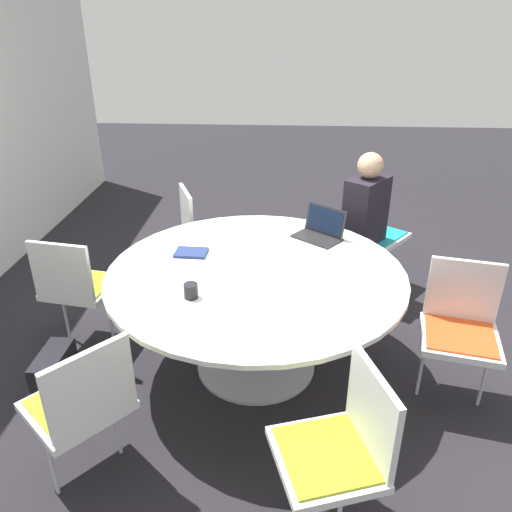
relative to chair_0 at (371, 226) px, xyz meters
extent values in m
plane|color=black|center=(-1.25, 0.91, -0.53)|extent=(16.00, 16.00, 0.00)
cylinder|color=#B7B7BC|center=(-1.25, 0.91, -0.52)|extent=(0.80, 0.80, 0.02)
cylinder|color=#B7B7BC|center=(-1.25, 0.91, -0.17)|extent=(0.16, 0.16, 0.68)
cylinder|color=white|center=(-1.25, 0.91, 0.19)|extent=(1.86, 1.86, 0.03)
cube|color=silver|center=(-0.04, -0.05, -0.07)|extent=(0.61, 0.60, 0.04)
cube|color=teal|center=(-0.04, -0.05, -0.05)|extent=(0.53, 0.53, 0.01)
cube|color=silver|center=(0.08, 0.10, 0.15)|extent=(0.35, 0.28, 0.40)
cylinder|color=silver|center=(0.10, -0.17, -0.31)|extent=(0.02, 0.02, 0.44)
cylinder|color=silver|center=(-0.18, 0.06, -0.31)|extent=(0.02, 0.02, 0.44)
cube|color=silver|center=(-0.09, 1.37, -0.07)|extent=(0.56, 0.55, 0.04)
cube|color=teal|center=(-0.09, 1.37, -0.05)|extent=(0.50, 0.49, 0.01)
cube|color=silver|center=(-0.17, 1.55, 0.15)|extent=(0.40, 0.18, 0.40)
cylinder|color=silver|center=(0.07, 1.44, -0.31)|extent=(0.02, 0.02, 0.44)
cylinder|color=silver|center=(-0.26, 1.30, -0.31)|extent=(0.02, 0.02, 0.44)
cube|color=silver|center=(-1.04, 2.13, -0.07)|extent=(0.49, 0.50, 0.04)
cube|color=olive|center=(-1.04, 2.13, -0.05)|extent=(0.43, 0.44, 0.01)
cube|color=silver|center=(-1.24, 2.17, 0.15)|extent=(0.10, 0.42, 0.40)
cylinder|color=silver|center=(-1.02, 2.31, -0.31)|extent=(0.02, 0.02, 0.44)
cylinder|color=silver|center=(-1.07, 1.96, -0.31)|extent=(0.02, 0.02, 0.44)
cube|color=silver|center=(-2.18, 1.73, -0.07)|extent=(0.61, 0.61, 0.04)
cube|color=olive|center=(-2.18, 1.73, -0.05)|extent=(0.53, 0.53, 0.01)
cube|color=silver|center=(-2.31, 1.58, 0.15)|extent=(0.33, 0.30, 0.40)
cylinder|color=silver|center=(-2.32, 1.84, -0.31)|extent=(0.02, 0.02, 0.44)
cylinder|color=silver|center=(-2.05, 1.61, -0.31)|extent=(0.02, 0.02, 0.44)
cube|color=silver|center=(-2.43, 0.54, -0.07)|extent=(0.55, 0.53, 0.04)
cube|color=olive|center=(-2.43, 0.54, -0.05)|extent=(0.48, 0.47, 0.01)
cube|color=silver|center=(-2.37, 0.35, 0.15)|extent=(0.41, 0.15, 0.40)
cylinder|color=silver|center=(-2.26, 0.59, -0.31)|extent=(0.02, 0.02, 0.44)
cube|color=silver|center=(-1.51, -0.30, -0.07)|extent=(0.50, 0.52, 0.04)
cube|color=#E04C1E|center=(-1.51, -0.30, -0.05)|extent=(0.44, 0.46, 0.01)
cube|color=silver|center=(-1.32, -0.34, 0.15)|extent=(0.12, 0.41, 0.40)
cylinder|color=silver|center=(-1.55, -0.48, -0.31)|extent=(0.02, 0.02, 0.44)
cylinder|color=silver|center=(-1.47, -0.13, -0.31)|extent=(0.02, 0.02, 0.44)
cylinder|color=#231E28|center=(-0.22, -0.04, -0.29)|extent=(0.10, 0.10, 0.48)
cylinder|color=#231E28|center=(-0.36, 0.08, -0.29)|extent=(0.10, 0.10, 0.48)
cube|color=#231E28|center=(-0.23, 0.10, 0.22)|extent=(0.42, 0.40, 0.55)
sphere|color=tan|center=(-0.23, 0.10, 0.60)|extent=(0.20, 0.20, 0.20)
cube|color=#232326|center=(-0.74, 0.51, 0.21)|extent=(0.36, 0.38, 0.02)
cube|color=#232326|center=(-0.67, 0.45, 0.32)|extent=(0.24, 0.28, 0.20)
cube|color=black|center=(-0.68, 0.45, 0.32)|extent=(0.21, 0.25, 0.17)
cube|color=navy|center=(-1.04, 1.35, 0.21)|extent=(0.16, 0.22, 0.02)
cylinder|color=black|center=(-1.59, 1.25, 0.25)|extent=(0.08, 0.08, 0.09)
cube|color=black|center=(-1.57, 2.16, -0.39)|extent=(0.36, 0.16, 0.28)
camera|label=1|loc=(-3.98, 0.74, 1.65)|focal=35.00mm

